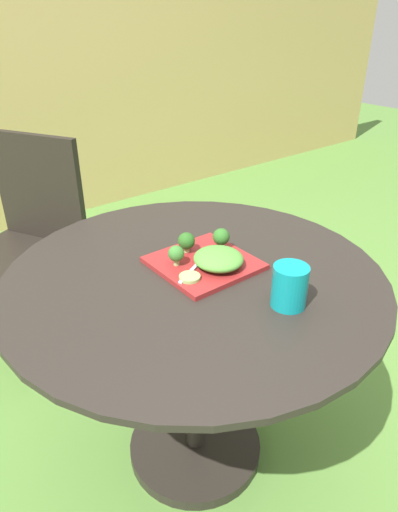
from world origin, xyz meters
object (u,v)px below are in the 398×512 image
(salad_plate, at_px, (204,263))
(drinking_glass, at_px, (289,288))
(patio_chair, at_px, (27,231))
(fork, at_px, (196,266))

(salad_plate, relative_size, drinking_glass, 2.44)
(patio_chair, bearing_deg, fork, -80.03)
(patio_chair, xyz_separation_m, drinking_glass, (0.24, -1.18, 0.23))
(patio_chair, height_order, drinking_glass, patio_chair)
(fork, bearing_deg, salad_plate, 19.09)
(patio_chair, bearing_deg, drinking_glass, -78.49)
(patio_chair, distance_m, drinking_glass, 1.23)
(drinking_glass, distance_m, fork, 0.27)
(patio_chair, distance_m, salad_plate, 0.95)
(salad_plate, relative_size, fork, 1.76)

